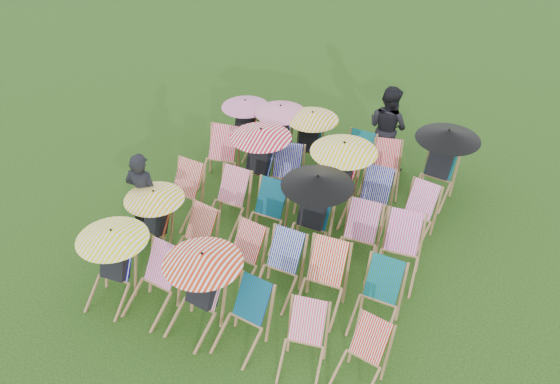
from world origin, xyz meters
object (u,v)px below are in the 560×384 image
at_px(person_left, 144,196).
at_px(person_rear, 388,128).
at_px(deckchair_0, 111,264).
at_px(deckchair_5, 361,358).
at_px(deckchair_29, 439,163).

relative_size(person_left, person_rear, 0.94).
distance_m(deckchair_0, person_rear, 6.03).
bearing_deg(person_rear, person_left, 74.23).
bearing_deg(person_rear, deckchair_5, 126.80).
relative_size(deckchair_0, deckchair_29, 0.92).
bearing_deg(person_left, deckchair_0, 100.04).
bearing_deg(person_left, deckchair_29, -148.67).
bearing_deg(person_left, person_rear, -134.74).
height_order(deckchair_5, person_rear, person_rear).
distance_m(deckchair_5, person_left, 4.65).
relative_size(deckchair_5, person_rear, 0.51).
bearing_deg(deckchair_0, deckchair_29, 46.77).
xyz_separation_m(deckchair_5, deckchair_29, (0.02, 4.68, 0.31)).
height_order(deckchair_5, deckchair_29, deckchair_29).
distance_m(deckchair_29, person_left, 5.44).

